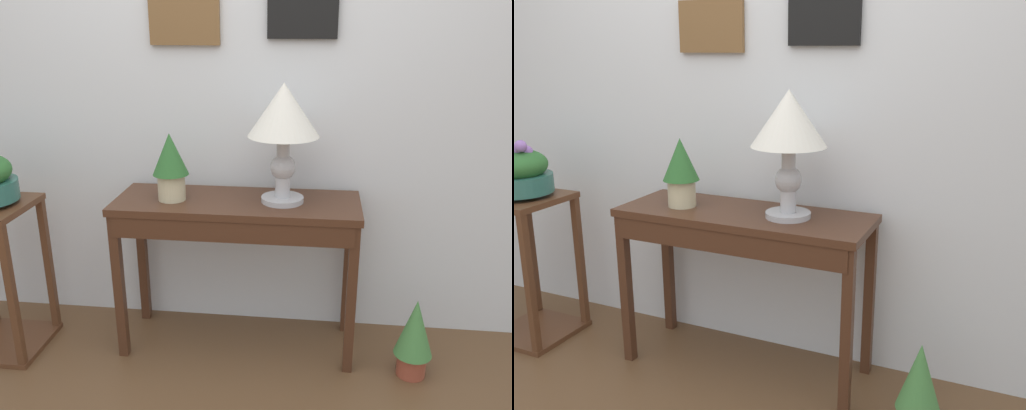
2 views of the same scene
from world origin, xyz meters
The scene contains 7 objects.
back_wall_with_art centered at (0.00, 1.36, 1.40)m, with size 9.00×0.13×2.80m.
console_table centered at (0.04, 1.03, 0.67)m, with size 1.17×0.42×0.78m.
table_lamp centered at (0.26, 1.06, 1.18)m, with size 0.33×0.33×0.55m.
potted_plant_on_console centered at (-0.27, 1.03, 0.96)m, with size 0.17×0.17×0.32m.
pedestal_stand_left centered at (-1.14, 0.89, 0.39)m, with size 0.40×0.40×0.77m.
planter_bowl_wide centered at (-1.13, 0.89, 0.90)m, with size 0.32×0.32×0.30m.
potted_plant_floor centered at (0.89, 0.88, 0.22)m, with size 0.18×0.18×0.40m.
Camera 2 is at (1.15, -1.15, 1.50)m, focal length 39.79 mm.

